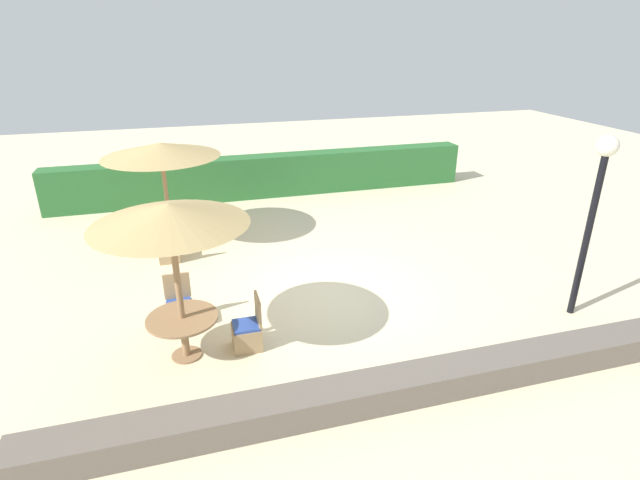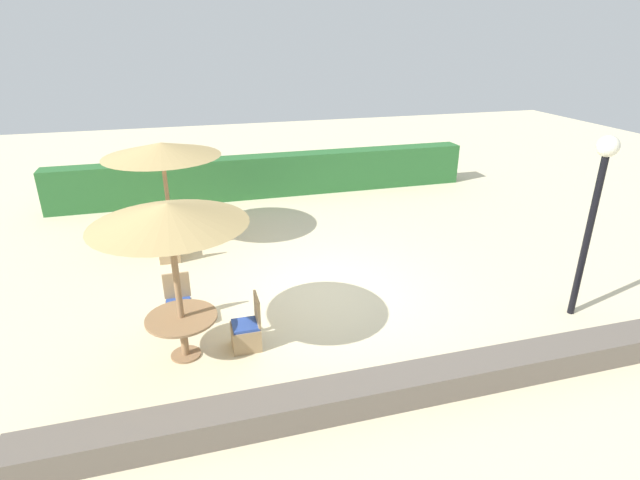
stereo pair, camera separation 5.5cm
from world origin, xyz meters
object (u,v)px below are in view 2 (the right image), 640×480
at_px(round_table_front_left, 182,325).
at_px(parasol_front_left, 168,215).
at_px(patio_chair_back_left_east, 210,230).
at_px(patio_chair_front_left_north, 179,311).
at_px(lamp_post, 598,193).
at_px(patio_chair_back_left_south, 169,250).
at_px(round_table_back_left, 170,221).
at_px(patio_chair_front_left_east, 247,333).
at_px(parasol_back_left, 161,150).

bearing_deg(round_table_front_left, parasol_front_left, 0.00).
bearing_deg(patio_chair_back_left_east, patio_chair_front_left_north, 167.83).
distance_m(lamp_post, patio_chair_back_left_east, 8.48).
relative_size(lamp_post, patio_chair_back_left_south, 3.57).
relative_size(patio_chair_back_left_south, parasol_front_left, 0.36).
height_order(round_table_back_left, patio_chair_front_left_north, patio_chair_front_left_north).
xyz_separation_m(round_table_back_left, patio_chair_front_left_east, (1.17, -4.87, -0.32)).
bearing_deg(patio_chair_back_left_east, parasol_front_left, 170.98).
bearing_deg(patio_chair_front_left_north, parasol_front_left, 93.46).
distance_m(round_table_front_left, patio_chair_front_left_north, 1.04).
xyz_separation_m(round_table_front_left, patio_chair_front_left_north, (-0.06, 0.99, -0.32)).
xyz_separation_m(round_table_back_left, patio_chair_front_left_north, (0.11, -3.86, -0.32)).
bearing_deg(parasol_front_left, parasol_back_left, 91.97).
xyz_separation_m(lamp_post, parasol_back_left, (-7.15, 5.43, -0.01)).
bearing_deg(parasol_back_left, round_table_front_left, -88.03).
distance_m(parasol_back_left, patio_chair_back_left_east, 2.27).
bearing_deg(patio_chair_back_left_east, patio_chair_front_left_east, -177.12).
bearing_deg(patio_chair_back_left_south, parasol_front_left, -86.61).
distance_m(lamp_post, patio_chair_front_left_east, 6.36).
bearing_deg(patio_chair_front_left_north, patio_chair_back_left_south, -86.64).
distance_m(patio_chair_back_left_south, parasol_front_left, 4.40).
relative_size(round_table_back_left, patio_chair_front_left_east, 1.07).
bearing_deg(patio_chair_front_left_east, round_table_back_left, 13.48).
bearing_deg(round_table_back_left, patio_chair_front_left_east, -76.52).
distance_m(patio_chair_back_left_south, round_table_front_left, 3.84).
relative_size(parasol_back_left, parasol_front_left, 1.04).
bearing_deg(parasol_back_left, patio_chair_front_left_east, -76.52).
distance_m(round_table_back_left, patio_chair_back_left_east, 0.98).
xyz_separation_m(patio_chair_back_left_south, round_table_front_left, (0.23, -3.82, 0.32)).
distance_m(patio_chair_back_left_east, patio_chair_back_left_south, 1.38).
relative_size(parasol_front_left, patio_chair_front_left_east, 2.81).
relative_size(round_table_back_left, patio_chair_back_left_east, 1.07).
xyz_separation_m(parasol_back_left, parasol_front_left, (0.17, -4.84, 0.09)).
bearing_deg(patio_chair_front_left_north, round_table_back_left, -88.41).
bearing_deg(lamp_post, patio_chair_back_left_east, 139.19).
relative_size(patio_chair_back_left_south, patio_chair_front_left_north, 1.00).
xyz_separation_m(parasol_front_left, patio_chair_front_left_north, (-0.06, 0.99, -2.17)).
bearing_deg(round_table_back_left, lamp_post, -37.22).
xyz_separation_m(lamp_post, parasol_front_left, (-6.98, 0.58, 0.08)).
bearing_deg(parasol_back_left, parasol_front_left, -88.03).
distance_m(lamp_post, patio_chair_front_left_north, 7.51).
distance_m(round_table_back_left, parasol_front_left, 5.19).
relative_size(patio_chair_back_left_east, patio_chair_back_left_south, 1.00).
height_order(lamp_post, patio_chair_front_left_north, lamp_post).
bearing_deg(parasol_back_left, patio_chair_back_left_south, -93.33).
height_order(round_table_front_left, patio_chair_front_left_east, patio_chair_front_left_east).
distance_m(patio_chair_front_left_east, patio_chair_front_left_north, 1.47).
xyz_separation_m(round_table_back_left, round_table_front_left, (0.17, -4.84, 0.00)).
bearing_deg(lamp_post, round_table_front_left, 175.21).
relative_size(parasol_front_left, round_table_front_left, 2.33).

